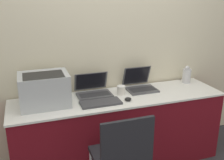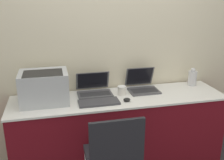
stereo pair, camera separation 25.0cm
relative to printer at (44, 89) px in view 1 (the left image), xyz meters
The scene contains 10 objects.
wall_back 0.87m from the printer, 22.21° to the left, with size 8.00×0.05×2.60m.
table 0.92m from the printer, ahead, with size 2.20×0.57×0.78m.
printer is the anchor object (origin of this frame).
laptop_left 0.53m from the printer, 13.67° to the left, with size 0.36×0.29×0.22m.
laptop_right 1.05m from the printer, ahead, with size 0.32×0.32×0.24m.
external_keyboard 0.55m from the printer, 16.08° to the right, with size 0.39×0.17×0.02m.
coffee_cup 0.79m from the printer, ahead, with size 0.09×0.09×0.09m.
mouse 0.81m from the printer, 11.92° to the right, with size 0.07×0.05×0.04m.
metal_pitcher 1.66m from the printer, ahead, with size 0.10×0.10×0.21m.
chair 0.94m from the printer, 51.94° to the right, with size 0.43×0.42×0.91m.
Camera 1 is at (-0.88, -2.07, 1.79)m, focal length 42.00 mm.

